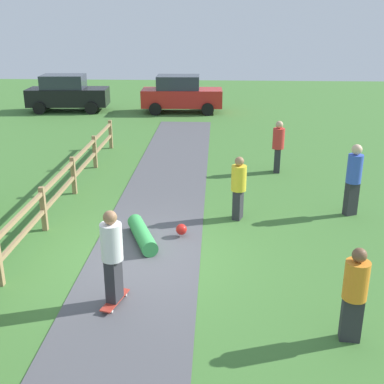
# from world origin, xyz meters

# --- Properties ---
(ground_plane) EXTENTS (60.00, 60.00, 0.00)m
(ground_plane) POSITION_xyz_m (0.00, 0.00, 0.00)
(ground_plane) COLOR #427533
(asphalt_path) EXTENTS (2.40, 28.00, 0.02)m
(asphalt_path) POSITION_xyz_m (0.00, 0.00, 0.01)
(asphalt_path) COLOR #515156
(asphalt_path) RESTS_ON ground_plane
(wooden_fence) EXTENTS (0.12, 18.12, 1.10)m
(wooden_fence) POSITION_xyz_m (-2.60, 0.00, 0.67)
(wooden_fence) COLOR #997A51
(wooden_fence) RESTS_ON ground_plane
(skater_riding) EXTENTS (0.47, 0.82, 1.80)m
(skater_riding) POSITION_xyz_m (-0.27, -1.83, 1.03)
(skater_riding) COLOR #B23326
(skater_riding) RESTS_ON asphalt_path
(skater_fallen) EXTENTS (1.46, 1.65, 0.36)m
(skater_fallen) POSITION_xyz_m (-0.09, 0.74, 0.20)
(skater_fallen) COLOR green
(skater_fallen) RESTS_ON asphalt_path
(bystander_blue) EXTENTS (0.50, 0.50, 1.88)m
(bystander_blue) POSITION_xyz_m (5.00, 2.65, 1.05)
(bystander_blue) COLOR #2D2D33
(bystander_blue) RESTS_ON ground_plane
(bystander_red) EXTENTS (0.43, 0.43, 1.71)m
(bystander_red) POSITION_xyz_m (3.51, 6.24, 0.94)
(bystander_red) COLOR #2D2D33
(bystander_red) RESTS_ON ground_plane
(bystander_orange) EXTENTS (0.42, 0.42, 1.62)m
(bystander_orange) POSITION_xyz_m (3.69, -2.63, 0.89)
(bystander_orange) COLOR #2D2D33
(bystander_orange) RESTS_ON ground_plane
(bystander_yellow) EXTENTS (0.49, 0.49, 1.64)m
(bystander_yellow) POSITION_xyz_m (2.07, 2.23, 0.90)
(bystander_yellow) COLOR #2D2D33
(bystander_yellow) RESTS_ON ground_plane
(parked_car_black) EXTENTS (4.30, 2.22, 1.92)m
(parked_car_black) POSITION_xyz_m (-6.51, 16.57, 0.96)
(parked_car_black) COLOR black
(parked_car_black) RESTS_ON ground_plane
(parked_car_red) EXTENTS (4.25, 2.10, 1.92)m
(parked_car_red) POSITION_xyz_m (-0.41, 16.57, 0.96)
(parked_car_red) COLOR red
(parked_car_red) RESTS_ON ground_plane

